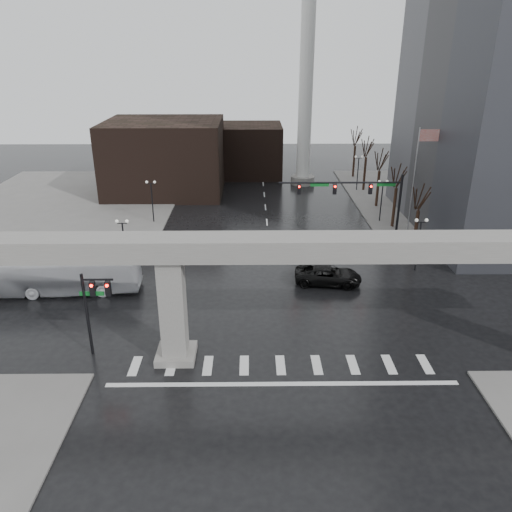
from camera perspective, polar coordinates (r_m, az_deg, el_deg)
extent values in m
plane|color=black|center=(34.57, 2.72, -11.39)|extent=(160.00, 160.00, 0.00)
cube|color=slate|center=(72.92, 22.03, 5.78)|extent=(28.00, 36.00, 0.15)
cube|color=slate|center=(71.54, -20.38, 5.71)|extent=(28.00, 36.00, 0.15)
cube|color=gray|center=(30.79, 3.00, 1.02)|extent=(48.00, 2.20, 1.40)
cube|color=gray|center=(32.99, -9.46, -6.08)|extent=(1.60, 1.60, 7.30)
cube|color=gray|center=(34.75, -9.09, -10.99)|extent=(2.60, 2.60, 0.50)
cube|color=black|center=(72.99, -10.34, 11.09)|extent=(16.00, 14.00, 10.00)
cube|color=black|center=(81.99, -0.69, 12.01)|extent=(10.00, 10.00, 8.00)
cylinder|color=silver|center=(75.07, 5.76, 19.37)|extent=(2.00, 2.00, 30.00)
cylinder|color=gray|center=(77.27, 5.34, 8.65)|extent=(3.60, 3.60, 1.20)
cylinder|color=black|center=(51.91, 15.93, 4.66)|extent=(0.24, 0.24, 8.00)
cylinder|color=black|center=(49.65, 9.61, 8.27)|extent=(12.00, 0.18, 0.18)
cube|color=black|center=(50.43, 12.95, 7.47)|extent=(0.35, 0.30, 1.00)
cube|color=black|center=(49.73, 8.99, 7.56)|extent=(0.35, 0.30, 1.00)
cube|color=black|center=(49.27, 4.94, 7.61)|extent=(0.35, 0.30, 1.00)
sphere|color=#FF0C05|center=(50.18, 13.02, 7.75)|extent=(0.20, 0.20, 0.20)
cube|color=#0E6321|center=(50.68, 14.66, 7.91)|extent=(1.80, 0.05, 0.35)
cube|color=#0E6321|center=(49.39, 7.29, 8.09)|extent=(1.80, 0.05, 0.35)
cylinder|color=black|center=(35.08, -18.73, -6.42)|extent=(0.20, 0.20, 6.00)
cylinder|color=black|center=(33.63, -17.66, -2.59)|extent=(2.00, 0.14, 0.14)
cube|color=black|center=(34.02, -18.18, -3.58)|extent=(0.35, 0.30, 1.00)
cube|color=black|center=(33.74, -16.56, -3.60)|extent=(0.35, 0.30, 1.00)
cube|color=#0E6321|center=(34.21, -18.27, -4.10)|extent=(1.60, 0.05, 0.30)
cylinder|color=silver|center=(54.95, 17.49, 7.65)|extent=(0.12, 0.12, 12.00)
cube|color=red|center=(54.23, 19.18, 12.90)|extent=(2.00, 0.03, 1.20)
cylinder|color=black|center=(48.33, 18.03, 1.05)|extent=(0.14, 0.14, 4.80)
cube|color=black|center=(47.56, 18.37, 3.68)|extent=(0.90, 0.06, 0.06)
sphere|color=silver|center=(47.35, 17.88, 3.91)|extent=(0.32, 0.32, 0.32)
sphere|color=silver|center=(47.64, 18.91, 3.89)|extent=(0.32, 0.32, 0.32)
cylinder|color=black|center=(61.01, 14.12, 5.95)|extent=(0.14, 0.14, 4.80)
cube|color=black|center=(60.40, 14.33, 8.08)|extent=(0.90, 0.06, 0.06)
sphere|color=silver|center=(60.24, 13.93, 8.28)|extent=(0.32, 0.32, 0.32)
sphere|color=silver|center=(60.47, 14.77, 8.25)|extent=(0.32, 0.32, 0.32)
cylinder|color=black|center=(74.17, 11.54, 9.12)|extent=(0.14, 0.14, 4.80)
cube|color=black|center=(73.67, 11.68, 10.90)|extent=(0.90, 0.06, 0.06)
sphere|color=silver|center=(73.53, 11.35, 11.06)|extent=(0.32, 0.32, 0.32)
sphere|color=silver|center=(73.72, 12.04, 11.04)|extent=(0.32, 0.32, 0.32)
cylinder|color=black|center=(47.25, -14.77, 0.93)|extent=(0.14, 0.14, 4.80)
cube|color=black|center=(46.45, -15.06, 3.62)|extent=(0.90, 0.06, 0.06)
sphere|color=silver|center=(46.50, -15.62, 3.84)|extent=(0.32, 0.32, 0.32)
sphere|color=silver|center=(46.28, -14.54, 3.86)|extent=(0.32, 0.32, 0.32)
cylinder|color=black|center=(60.16, -11.76, 5.92)|extent=(0.14, 0.14, 4.80)
cube|color=black|center=(59.53, -11.94, 8.08)|extent=(0.90, 0.06, 0.06)
sphere|color=silver|center=(59.57, -12.39, 8.26)|extent=(0.32, 0.32, 0.32)
sphere|color=silver|center=(59.40, -11.53, 8.28)|extent=(0.32, 0.32, 0.32)
cylinder|color=black|center=(73.47, -9.80, 9.12)|extent=(0.14, 0.14, 4.80)
cube|color=black|center=(72.96, -9.93, 10.91)|extent=(0.90, 0.06, 0.06)
sphere|color=silver|center=(72.99, -10.29, 11.05)|extent=(0.32, 0.32, 0.32)
sphere|color=silver|center=(72.85, -9.58, 11.08)|extent=(0.32, 0.32, 0.32)
cylinder|color=black|center=(52.23, 17.75, 2.55)|extent=(0.34, 0.34, 4.55)
cylinder|color=black|center=(51.13, 18.25, 6.48)|extent=(0.12, 1.52, 2.98)
cylinder|color=black|center=(51.58, 18.67, 6.29)|extent=(0.83, 1.14, 2.51)
cylinder|color=black|center=(59.46, 15.50, 5.29)|extent=(0.34, 0.34, 4.66)
cylinder|color=black|center=(58.47, 15.90, 8.86)|extent=(0.12, 1.55, 3.05)
cylinder|color=black|center=(58.90, 16.28, 8.68)|extent=(0.85, 1.16, 2.57)
cylinder|color=black|center=(66.85, 13.73, 7.42)|extent=(0.34, 0.34, 4.76)
cylinder|color=black|center=(65.96, 14.05, 10.70)|extent=(0.12, 1.59, 3.11)
cylinder|color=black|center=(66.38, 14.40, 10.52)|extent=(0.86, 1.18, 2.62)
cylinder|color=black|center=(74.38, 12.30, 9.13)|extent=(0.34, 0.34, 4.87)
cylinder|color=black|center=(73.57, 12.57, 12.15)|extent=(0.12, 1.62, 3.18)
cylinder|color=black|center=(73.96, 12.89, 11.98)|extent=(0.88, 1.20, 2.68)
cylinder|color=black|center=(81.99, 11.13, 10.51)|extent=(0.34, 0.34, 4.97)
cylinder|color=black|center=(81.24, 11.35, 13.32)|extent=(0.12, 1.65, 3.25)
cylinder|color=black|center=(81.63, 11.65, 13.15)|extent=(0.89, 1.23, 2.74)
imported|color=black|center=(44.43, 8.24, -2.18)|extent=(6.13, 3.39, 1.63)
imported|color=silver|center=(45.18, -21.05, -1.82)|extent=(12.69, 3.79, 3.49)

